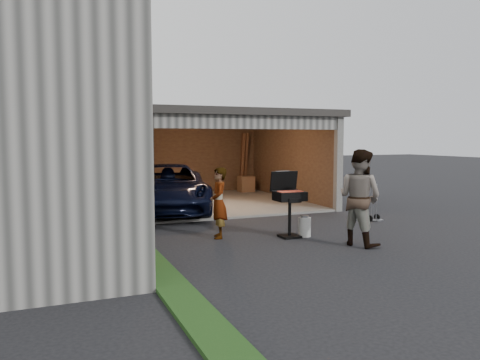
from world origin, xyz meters
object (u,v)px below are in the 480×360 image
object	(u,v)px
propane_tank	(304,227)
plywood_panel	(143,239)
minivan	(168,190)
hand_truck	(375,214)
woman	(219,203)
man	(360,197)
bbq_grill	(289,198)

from	to	relation	value
propane_tank	plywood_panel	world-z (taller)	plywood_panel
minivan	hand_truck	xyz separation A→B (m)	(4.53, -3.34, -0.47)
minivan	plywood_panel	distance (m)	5.58
woman	hand_truck	distance (m)	4.43
man	bbq_grill	xyz separation A→B (m)	(-0.93, 1.17, -0.11)
woman	man	world-z (taller)	man
bbq_grill	hand_truck	distance (m)	3.17
propane_tank	hand_truck	xyz separation A→B (m)	(2.63, 0.95, -0.03)
man	bbq_grill	world-z (taller)	man
minivan	hand_truck	bearing A→B (deg)	-23.56
minivan	propane_tank	bearing A→B (deg)	-53.25
woman	propane_tank	distance (m)	1.91
minivan	man	size ratio (longest dim) A/B	2.48
bbq_grill	plywood_panel	size ratio (longest dim) A/B	1.50
woman	propane_tank	xyz separation A→B (m)	(1.75, -0.57, -0.54)
woman	plywood_panel	xyz separation A→B (m)	(-1.90, -1.57, -0.29)
bbq_grill	propane_tank	distance (m)	0.72
woman	bbq_grill	world-z (taller)	woman
bbq_grill	man	bearing A→B (deg)	-51.58
minivan	bbq_grill	bearing A→B (deg)	-56.94
woman	plywood_panel	distance (m)	2.48
bbq_grill	propane_tank	size ratio (longest dim) A/B	3.40
man	plywood_panel	distance (m)	4.26
minivan	woman	xyz separation A→B (m)	(0.16, -3.73, 0.10)
man	propane_tank	world-z (taller)	man
hand_truck	plywood_panel	bearing A→B (deg)	175.17
minivan	propane_tank	world-z (taller)	minivan
plywood_panel	hand_truck	bearing A→B (deg)	17.30
woman	man	distance (m)	2.87
minivan	bbq_grill	xyz separation A→B (m)	(1.56, -4.23, 0.18)
man	propane_tank	distance (m)	1.45
bbq_grill	minivan	bearing A→B (deg)	110.22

